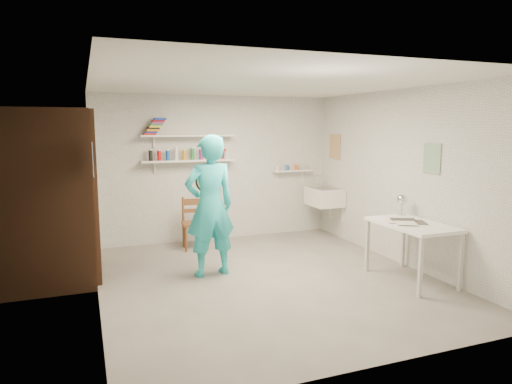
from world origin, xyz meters
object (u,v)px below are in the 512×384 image
object	(u,v)px
wall_clock	(207,181)
wooden_chair	(195,224)
work_table	(411,252)
belfast_sink	(325,197)
desk_lamp	(402,199)
man	(210,206)

from	to	relation	value
wall_clock	wooden_chair	bearing A→B (deg)	79.33
work_table	wall_clock	bearing A→B (deg)	149.45
belfast_sink	desk_lamp	distance (m)	1.95
man	wooden_chair	size ratio (longest dim) A/B	2.26
belfast_sink	wall_clock	distance (m)	2.61
man	work_table	xyz separation A→B (m)	(2.25, -1.10, -0.54)
work_table	belfast_sink	bearing A→B (deg)	87.34
man	wooden_chair	distance (m)	1.41
wall_clock	desk_lamp	xyz separation A→B (m)	(2.41, -0.88, -0.25)
belfast_sink	man	world-z (taller)	man
man	desk_lamp	xyz separation A→B (m)	(2.43, -0.66, 0.05)
belfast_sink	work_table	world-z (taller)	belfast_sink
desk_lamp	wooden_chair	bearing A→B (deg)	139.83
belfast_sink	man	distance (m)	2.69
belfast_sink	wooden_chair	world-z (taller)	belfast_sink
wooden_chair	belfast_sink	bearing A→B (deg)	4.08
wooden_chair	work_table	size ratio (longest dim) A/B	0.73
belfast_sink	wall_clock	size ratio (longest dim) A/B	1.86
wooden_chair	work_table	distance (m)	3.23
belfast_sink	wooden_chair	size ratio (longest dim) A/B	0.75
belfast_sink	wooden_chair	distance (m)	2.28
wooden_chair	work_table	world-z (taller)	wooden_chair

